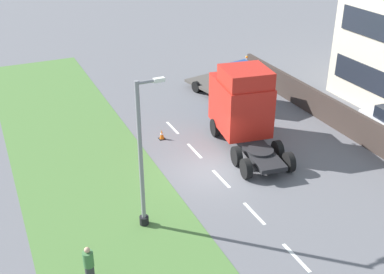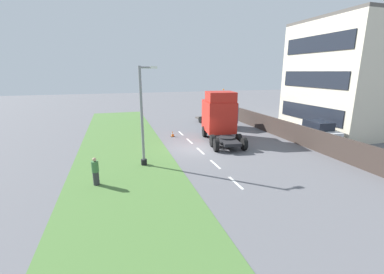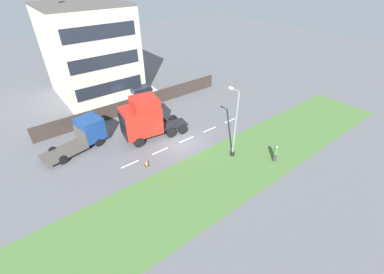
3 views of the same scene
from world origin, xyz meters
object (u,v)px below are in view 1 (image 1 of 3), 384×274
lamp_post (143,165)px  traffic_cone_lead (162,135)px  lorry_cab (242,105)px  flatbed_truck (236,83)px  pedestrian (89,266)px

lamp_post → traffic_cone_lead: bearing=63.6°
lorry_cab → lamp_post: 9.11m
flatbed_truck → pedestrian: (-13.09, -12.54, -0.65)m
pedestrian → traffic_cone_lead: (6.58, 9.63, -0.51)m
lamp_post → pedestrian: 4.46m
flatbed_truck → traffic_cone_lead: (-6.51, -2.91, -1.16)m
flatbed_truck → lorry_cab: bearing=52.9°
lorry_cab → pedestrian: bearing=-136.4°
lamp_post → traffic_cone_lead: (3.56, 7.17, -2.68)m
lorry_cab → pedestrian: 13.05m
lorry_cab → traffic_cone_lead: size_ratio=12.02×
flatbed_truck → lamp_post: (-10.07, -10.08, 1.52)m
traffic_cone_lead → flatbed_truck: bearing=24.1°
lorry_cab → flatbed_truck: lorry_cab is taller
flatbed_truck → pedestrian: 18.14m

